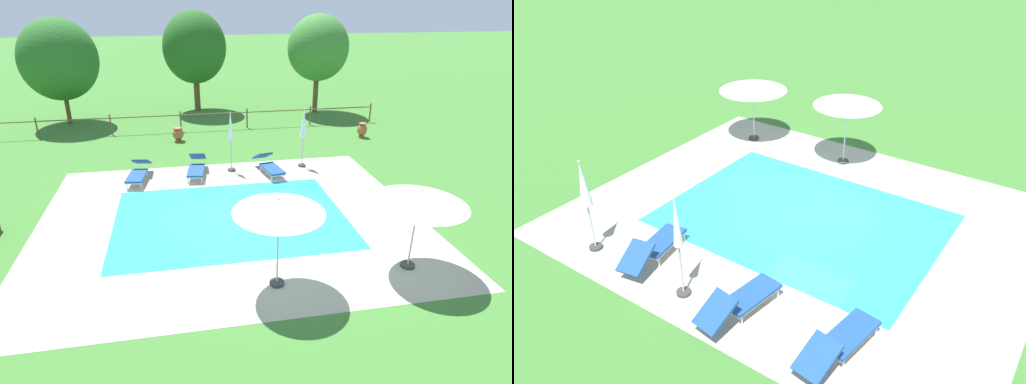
% 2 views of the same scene
% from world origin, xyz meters
% --- Properties ---
extents(ground_plane, '(160.00, 160.00, 0.00)m').
position_xyz_m(ground_plane, '(0.00, 0.00, 0.00)').
color(ground_plane, '#3D752D').
extents(pool_deck_paving, '(11.80, 9.77, 0.01)m').
position_xyz_m(pool_deck_paving, '(0.00, 0.00, 0.00)').
color(pool_deck_paving, '#B2A893').
rests_on(pool_deck_paving, ground).
extents(swimming_pool_water, '(7.18, 5.16, 0.01)m').
position_xyz_m(swimming_pool_water, '(0.00, 0.00, 0.01)').
color(swimming_pool_water, '#2DB7C6').
rests_on(swimming_pool_water, ground).
extents(pool_coping_rim, '(7.66, 5.64, 0.01)m').
position_xyz_m(pool_coping_rim, '(0.00, 0.00, 0.01)').
color(pool_coping_rim, '#C0B59F').
rests_on(pool_coping_rim, ground).
extents(sun_lounger_north_near_steps, '(0.87, 2.10, 0.77)m').
position_xyz_m(sun_lounger_north_near_steps, '(-0.84, 3.83, 0.36)').
color(sun_lounger_north_near_steps, navy).
rests_on(sun_lounger_north_near_steps, ground).
extents(sun_lounger_north_mid, '(0.89, 2.13, 0.72)m').
position_xyz_m(sun_lounger_north_mid, '(-3.05, 3.67, 0.35)').
color(sun_lounger_north_mid, navy).
rests_on(sun_lounger_north_mid, ground).
extents(sun_lounger_north_far, '(0.97, 2.13, 0.74)m').
position_xyz_m(sun_lounger_north_far, '(1.98, 3.48, 0.36)').
color(sun_lounger_north_far, navy).
rests_on(sun_lounger_north_far, ground).
extents(patio_umbrella_open_foreground, '(2.12, 2.12, 2.31)m').
position_xyz_m(patio_umbrella_open_foreground, '(0.66, -3.62, 2.09)').
color(patio_umbrella_open_foreground, '#383838').
rests_on(patio_umbrella_open_foreground, ground).
extents(patio_umbrella_open_by_bench, '(2.31, 2.31, 2.18)m').
position_xyz_m(patio_umbrella_open_by_bench, '(4.15, -3.50, 1.96)').
color(patio_umbrella_open_by_bench, '#383838').
rests_on(patio_umbrella_open_by_bench, ground).
extents(patio_umbrella_closed_row_west, '(0.32, 0.32, 2.53)m').
position_xyz_m(patio_umbrella_closed_row_west, '(0.56, 4.06, 1.59)').
color(patio_umbrella_closed_row_west, '#383838').
rests_on(patio_umbrella_closed_row_west, ground).
extents(patio_umbrella_closed_row_mid_west, '(0.32, 0.32, 2.42)m').
position_xyz_m(patio_umbrella_closed_row_mid_west, '(3.49, 4.04, 1.64)').
color(patio_umbrella_closed_row_mid_west, '#383838').
rests_on(patio_umbrella_closed_row_mid_west, ground).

